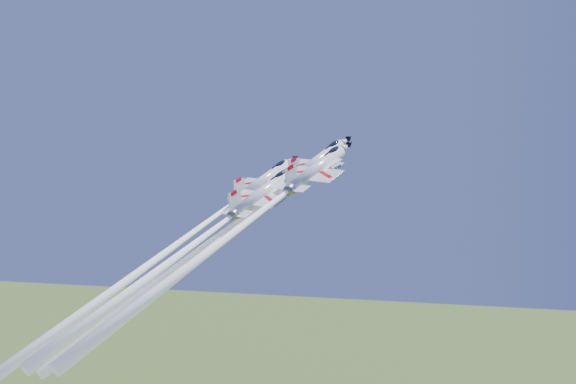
% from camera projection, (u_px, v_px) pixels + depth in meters
% --- Properties ---
extents(jet_lead, '(29.14, 44.10, 46.87)m').
position_uv_depth(jet_lead, '(233.00, 226.00, 103.65)').
color(jet_lead, white).
extents(jet_left, '(28.83, 43.75, 47.85)m').
position_uv_depth(jet_left, '(167.00, 251.00, 101.20)').
color(jet_left, white).
extents(jet_right, '(26.51, 39.96, 40.72)m').
position_uv_depth(jet_right, '(239.00, 228.00, 96.51)').
color(jet_right, white).
extents(jet_slot, '(23.94, 35.92, 35.13)m').
position_uv_depth(jet_slot, '(192.00, 245.00, 97.22)').
color(jet_slot, white).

